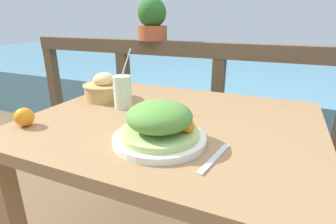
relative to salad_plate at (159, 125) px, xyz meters
The scene contains 9 objects.
patio_table 0.26m from the salad_plate, 101.95° to the left, with size 1.03×0.86×0.77m.
railing_fence 0.93m from the salad_plate, 92.56° to the left, with size 2.80×0.08×0.99m.
sea_backdrop 3.47m from the salad_plate, 90.69° to the left, with size 12.00×4.00×0.52m.
salad_plate is the anchor object (origin of this frame).
drink_glass 0.36m from the salad_plate, 140.21° to the left, with size 0.08×0.07×0.24m.
bread_basket 0.52m from the salad_plate, 143.89° to the left, with size 0.20×0.20×0.12m.
potted_plant 1.08m from the salad_plate, 117.90° to the left, with size 0.19×0.19×0.26m.
fork 0.19m from the salad_plate, 11.10° to the right, with size 0.05×0.18×0.00m.
orange_near_basket 0.48m from the salad_plate, behind, with size 0.06×0.06×0.06m.
Camera 1 is at (0.35, -0.83, 1.12)m, focal length 28.00 mm.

